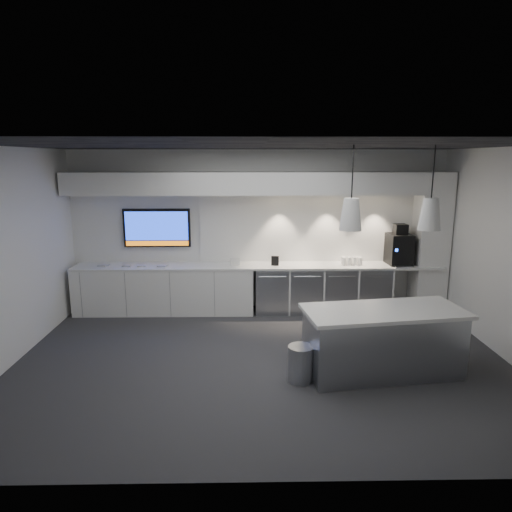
{
  "coord_description": "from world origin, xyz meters",
  "views": [
    {
      "loc": [
        -0.2,
        -6.06,
        2.84
      ],
      "look_at": [
        -0.06,
        1.1,
        1.3
      ],
      "focal_mm": 32.0,
      "sensor_mm": 36.0,
      "label": 1
    }
  ],
  "objects_px": {
    "island": "(383,341)",
    "coffee_machine": "(399,248)",
    "wall_tv": "(157,228)",
    "bin": "(301,364)"
  },
  "relations": [
    {
      "from": "bin",
      "to": "coffee_machine",
      "type": "bearing_deg",
      "value": 52.64
    },
    {
      "from": "wall_tv",
      "to": "coffee_machine",
      "type": "relative_size",
      "value": 1.66
    },
    {
      "from": "island",
      "to": "coffee_machine",
      "type": "distance_m",
      "value": 2.88
    },
    {
      "from": "island",
      "to": "wall_tv",
      "type": "bearing_deg",
      "value": 132.83
    },
    {
      "from": "wall_tv",
      "to": "island",
      "type": "distance_m",
      "value": 4.64
    },
    {
      "from": "island",
      "to": "coffee_machine",
      "type": "xyz_separation_m",
      "value": [
        1.02,
        2.58,
        0.76
      ]
    },
    {
      "from": "coffee_machine",
      "to": "wall_tv",
      "type": "bearing_deg",
      "value": 174.37
    },
    {
      "from": "wall_tv",
      "to": "coffee_machine",
      "type": "bearing_deg",
      "value": -3.12
    },
    {
      "from": "coffee_machine",
      "to": "island",
      "type": "bearing_deg",
      "value": -114.03
    },
    {
      "from": "island",
      "to": "coffee_machine",
      "type": "height_order",
      "value": "coffee_machine"
    }
  ]
}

